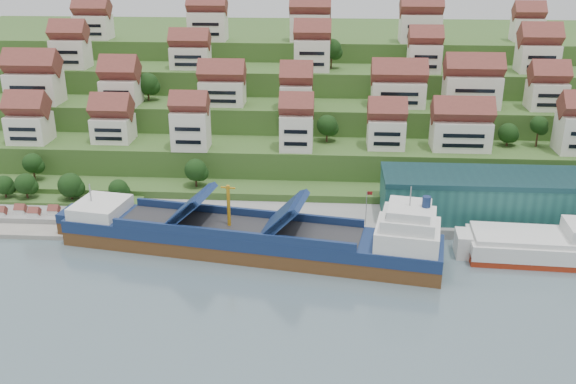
{
  "coord_description": "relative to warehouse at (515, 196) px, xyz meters",
  "views": [
    {
      "loc": [
        9.25,
        -121.33,
        62.05
      ],
      "look_at": [
        0.36,
        14.0,
        8.0
      ],
      "focal_mm": 40.0,
      "sensor_mm": 36.0,
      "label": 1
    }
  ],
  "objects": [
    {
      "name": "flagpole",
      "position": [
        -33.89,
        -7.0,
        -0.32
      ],
      "size": [
        1.28,
        0.16,
        8.0
      ],
      "color": "gray",
      "rests_on": "quay"
    },
    {
      "name": "hillside",
      "position": [
        -52.0,
        86.55,
        3.46
      ],
      "size": [
        260.0,
        128.0,
        31.0
      ],
      "color": "#2D4C1E",
      "rests_on": "ground"
    },
    {
      "name": "quay",
      "position": [
        -32.0,
        -2.0,
        -6.1
      ],
      "size": [
        180.0,
        14.0,
        2.2
      ],
      "primitive_type": "cube",
      "color": "gray",
      "rests_on": "ground"
    },
    {
      "name": "hillside_village",
      "position": [
        -50.35,
        43.26,
        17.02
      ],
      "size": [
        160.01,
        63.97,
        28.93
      ],
      "color": "white",
      "rests_on": "ground"
    },
    {
      "name": "hillside_trees",
      "position": [
        -63.55,
        26.76,
        9.35
      ],
      "size": [
        137.39,
        62.42,
        30.57
      ],
      "color": "#173712",
      "rests_on": "ground"
    },
    {
      "name": "second_ship",
      "position": [
        2.97,
        -16.79,
        -4.5
      ],
      "size": [
        31.43,
        13.11,
        8.94
      ],
      "rotation": [
        0.0,
        0.0,
        -0.06
      ],
      "color": "maroon",
      "rests_on": "ground"
    },
    {
      "name": "beach_huts",
      "position": [
        -112.0,
        -6.25,
        -5.1
      ],
      "size": [
        14.4,
        3.7,
        2.2
      ],
      "color": "white",
      "rests_on": "pebble_beach"
    },
    {
      "name": "cargo_ship",
      "position": [
        -56.8,
        -18.31,
        -3.84
      ],
      "size": [
        80.66,
        25.72,
        17.7
      ],
      "rotation": [
        0.0,
        0.0,
        -0.17
      ],
      "color": "brown",
      "rests_on": "ground"
    },
    {
      "name": "pebble_beach",
      "position": [
        -110.0,
        -5.0,
        -6.7
      ],
      "size": [
        45.0,
        20.0,
        1.0
      ],
      "primitive_type": "cube",
      "color": "gray",
      "rests_on": "ground"
    },
    {
      "name": "warehouse",
      "position": [
        0.0,
        0.0,
        0.0
      ],
      "size": [
        60.0,
        15.0,
        10.0
      ],
      "primitive_type": "cube",
      "color": "#215954",
      "rests_on": "quay"
    },
    {
      "name": "ground",
      "position": [
        -52.0,
        -17.0,
        -7.2
      ],
      "size": [
        300.0,
        300.0,
        0.0
      ],
      "primitive_type": "plane",
      "color": "slate",
      "rests_on": "ground"
    }
  ]
}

